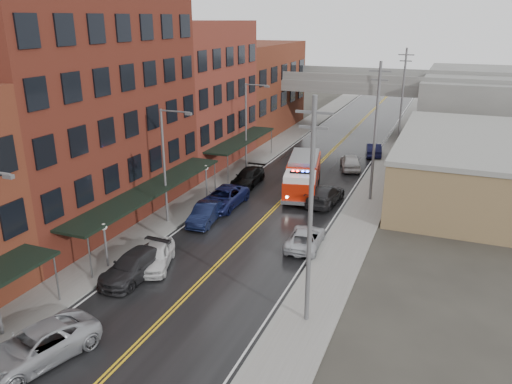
% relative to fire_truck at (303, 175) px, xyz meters
% --- Properties ---
extents(road, '(11.00, 160.00, 0.02)m').
position_rel_fire_truck_xyz_m(road, '(-1.02, -4.77, -1.72)').
color(road, black).
rests_on(road, ground).
extents(sidewalk_left, '(3.00, 160.00, 0.15)m').
position_rel_fire_truck_xyz_m(sidewalk_left, '(-8.32, -4.77, -1.66)').
color(sidewalk_left, slate).
rests_on(sidewalk_left, ground).
extents(sidewalk_right, '(3.00, 160.00, 0.15)m').
position_rel_fire_truck_xyz_m(sidewalk_right, '(6.28, -4.77, -1.66)').
color(sidewalk_right, slate).
rests_on(sidewalk_right, ground).
extents(curb_left, '(0.30, 160.00, 0.15)m').
position_rel_fire_truck_xyz_m(curb_left, '(-6.67, -4.77, -1.66)').
color(curb_left, gray).
rests_on(curb_left, ground).
extents(curb_right, '(0.30, 160.00, 0.15)m').
position_rel_fire_truck_xyz_m(curb_right, '(4.63, -4.77, -1.66)').
color(curb_right, gray).
rests_on(curb_right, ground).
extents(brick_building_b, '(9.00, 20.00, 18.00)m').
position_rel_fire_truck_xyz_m(brick_building_b, '(-14.32, -11.77, 7.27)').
color(brick_building_b, '#522215').
rests_on(brick_building_b, ground).
extents(brick_building_c, '(9.00, 15.00, 15.00)m').
position_rel_fire_truck_xyz_m(brick_building_c, '(-14.32, 5.73, 5.77)').
color(brick_building_c, maroon).
rests_on(brick_building_c, ground).
extents(brick_building_far, '(9.00, 20.00, 12.00)m').
position_rel_fire_truck_xyz_m(brick_building_far, '(-14.32, 23.23, 4.27)').
color(brick_building_far, maroon).
rests_on(brick_building_far, ground).
extents(tan_building, '(14.00, 22.00, 5.00)m').
position_rel_fire_truck_xyz_m(tan_building, '(14.98, 5.23, 0.77)').
color(tan_building, '#8E714C').
rests_on(tan_building, ground).
extents(right_far_block, '(18.00, 30.00, 8.00)m').
position_rel_fire_truck_xyz_m(right_far_block, '(16.98, 35.23, 2.27)').
color(right_far_block, slate).
rests_on(right_far_block, ground).
extents(awning_1, '(2.60, 18.00, 3.09)m').
position_rel_fire_truck_xyz_m(awning_1, '(-8.51, -11.77, 1.26)').
color(awning_1, black).
rests_on(awning_1, ground).
extents(awning_2, '(2.60, 13.00, 3.09)m').
position_rel_fire_truck_xyz_m(awning_2, '(-8.51, 5.73, 1.25)').
color(awning_2, black).
rests_on(awning_2, ground).
extents(globe_lamp_1, '(0.44, 0.44, 3.12)m').
position_rel_fire_truck_xyz_m(globe_lamp_1, '(-7.42, -18.77, 0.58)').
color(globe_lamp_1, '#59595B').
rests_on(globe_lamp_1, ground).
extents(globe_lamp_2, '(0.44, 0.44, 3.12)m').
position_rel_fire_truck_xyz_m(globe_lamp_2, '(-7.42, -4.77, 0.58)').
color(globe_lamp_2, '#59595B').
rests_on(globe_lamp_2, ground).
extents(street_lamp_1, '(2.64, 0.22, 9.00)m').
position_rel_fire_truck_xyz_m(street_lamp_1, '(-7.57, -10.77, 3.45)').
color(street_lamp_1, '#59595B').
rests_on(street_lamp_1, ground).
extents(street_lamp_2, '(2.64, 0.22, 9.00)m').
position_rel_fire_truck_xyz_m(street_lamp_2, '(-7.57, 5.23, 3.45)').
color(street_lamp_2, '#59595B').
rests_on(street_lamp_2, ground).
extents(utility_pole_0, '(1.80, 0.24, 12.00)m').
position_rel_fire_truck_xyz_m(utility_pole_0, '(6.18, -19.77, 4.57)').
color(utility_pole_0, '#59595B').
rests_on(utility_pole_0, ground).
extents(utility_pole_1, '(1.80, 0.24, 12.00)m').
position_rel_fire_truck_xyz_m(utility_pole_1, '(6.18, 0.23, 4.57)').
color(utility_pole_1, '#59595B').
rests_on(utility_pole_1, ground).
extents(utility_pole_2, '(1.80, 0.24, 12.00)m').
position_rel_fire_truck_xyz_m(utility_pole_2, '(6.18, 20.23, 4.57)').
color(utility_pole_2, '#59595B').
rests_on(utility_pole_2, ground).
extents(overpass, '(40.00, 10.00, 7.50)m').
position_rel_fire_truck_xyz_m(overpass, '(-1.02, 27.23, 4.25)').
color(overpass, slate).
rests_on(overpass, ground).
extents(fire_truck, '(4.88, 9.15, 3.20)m').
position_rel_fire_truck_xyz_m(fire_truck, '(0.00, 0.00, 0.00)').
color(fire_truck, '#AD1B08').
rests_on(fire_truck, ground).
extents(parked_car_left_2, '(4.30, 6.43, 1.64)m').
position_rel_fire_truck_xyz_m(parked_car_left_2, '(-4.65, -27.64, -0.91)').
color(parked_car_left_2, '#94969C').
rests_on(parked_car_left_2, ground).
extents(parked_car_left_3, '(2.48, 5.57, 1.59)m').
position_rel_fire_truck_xyz_m(parked_car_left_3, '(-5.12, -19.07, -0.94)').
color(parked_car_left_3, black).
rests_on(parked_car_left_3, ground).
extents(parked_car_left_4, '(3.24, 4.91, 1.55)m').
position_rel_fire_truck_xyz_m(parked_car_left_4, '(-4.62, -17.40, -0.96)').
color(parked_car_left_4, silver).
rests_on(parked_car_left_4, ground).
extents(parked_car_left_5, '(2.17, 4.81, 1.53)m').
position_rel_fire_truck_xyz_m(parked_car_left_5, '(-5.03, -9.69, -0.97)').
color(parked_car_left_5, black).
rests_on(parked_car_left_5, ground).
extents(parked_car_left_6, '(2.76, 5.88, 1.63)m').
position_rel_fire_truck_xyz_m(parked_car_left_6, '(-5.19, -5.97, -0.92)').
color(parked_car_left_6, '#121844').
rests_on(parked_car_left_6, ground).
extents(parked_car_left_7, '(2.29, 5.28, 1.51)m').
position_rel_fire_truck_xyz_m(parked_car_left_7, '(-5.56, 0.34, -0.98)').
color(parked_car_left_7, black).
rests_on(parked_car_left_7, ground).
extents(parked_car_right_0, '(2.55, 5.00, 1.35)m').
position_rel_fire_truck_xyz_m(parked_car_right_0, '(3.51, -10.97, -1.06)').
color(parked_car_right_0, '#ADAFB5').
rests_on(parked_car_right_0, ground).
extents(parked_car_right_1, '(2.67, 5.71, 1.61)m').
position_rel_fire_truck_xyz_m(parked_car_right_1, '(2.64, -2.00, -0.93)').
color(parked_car_right_1, black).
rests_on(parked_car_right_1, ground).
extents(parked_car_right_2, '(3.24, 5.25, 1.67)m').
position_rel_fire_truck_xyz_m(parked_car_right_2, '(2.58, 9.15, -0.90)').
color(parked_car_right_2, '#B9B9B9').
rests_on(parked_car_right_2, ground).
extents(parked_car_right_3, '(2.51, 4.90, 1.54)m').
position_rel_fire_truck_xyz_m(parked_car_right_3, '(3.98, 15.54, -0.96)').
color(parked_car_right_3, black).
rests_on(parked_car_right_3, ground).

